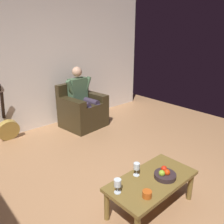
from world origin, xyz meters
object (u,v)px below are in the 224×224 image
at_px(coffee_table, 152,183).
at_px(fruit_bowl, 165,174).
at_px(person_seated, 82,95).
at_px(guitar, 8,128).
at_px(candle_jar, 147,194).
at_px(wine_glass_near, 118,184).
at_px(armchair, 82,111).
at_px(wine_glass_far, 136,167).

distance_m(coffee_table, fruit_bowl, 0.18).
bearing_deg(person_seated, guitar, -21.47).
height_order(person_seated, guitar, person_seated).
relative_size(fruit_bowl, candle_jar, 2.56).
bearing_deg(wine_glass_near, candle_jar, 125.65).
relative_size(coffee_table, wine_glass_near, 6.81).
height_order(coffee_table, candle_jar, candle_jar).
height_order(armchair, wine_glass_far, armchair).
distance_m(armchair, wine_glass_far, 2.53).
bearing_deg(armchair, person_seated, 90.00).
relative_size(wine_glass_far, fruit_bowl, 0.64).
xyz_separation_m(wine_glass_far, candle_jar, (0.19, 0.32, -0.07)).
bearing_deg(guitar, person_seated, 165.12).
bearing_deg(person_seated, fruit_bowl, 68.39).
bearing_deg(person_seated, wine_glass_near, 55.95).
xyz_separation_m(wine_glass_far, fruit_bowl, (-0.21, 0.24, -0.07)).
distance_m(guitar, wine_glass_far, 2.77).
height_order(armchair, guitar, guitar).
distance_m(person_seated, fruit_bowl, 2.67).
height_order(armchair, fruit_bowl, armchair).
height_order(armchair, wine_glass_near, armchair).
xyz_separation_m(armchair, fruit_bowl, (0.69, 2.60, 0.09)).
relative_size(guitar, candle_jar, 11.02).
relative_size(person_seated, candle_jar, 13.12).
bearing_deg(armchair, wine_glass_far, 62.67).
bearing_deg(candle_jar, guitar, -83.76).
height_order(armchair, coffee_table, armchair).
bearing_deg(fruit_bowl, wine_glass_far, -49.24).
xyz_separation_m(armchair, candle_jar, (1.08, 2.68, 0.09)).
xyz_separation_m(fruit_bowl, candle_jar, (0.39, 0.08, -0.00)).
relative_size(wine_glass_near, fruit_bowl, 0.64).
xyz_separation_m(armchair, wine_glass_near, (1.25, 2.44, 0.16)).
xyz_separation_m(person_seated, fruit_bowl, (0.69, 2.57, -0.24)).
height_order(guitar, candle_jar, guitar).
height_order(fruit_bowl, candle_jar, fruit_bowl).
xyz_separation_m(guitar, wine_glass_near, (-0.16, 2.79, 0.27)).
bearing_deg(guitar, wine_glass_far, 100.81).
relative_size(coffee_table, candle_jar, 11.16).
relative_size(armchair, fruit_bowl, 3.70).
height_order(wine_glass_far, candle_jar, wine_glass_far).
relative_size(armchair, guitar, 0.86).
bearing_deg(person_seated, wine_glass_far, 62.40).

